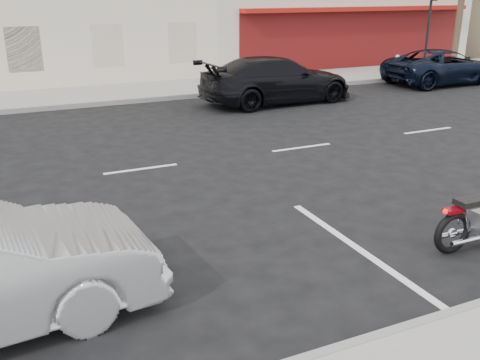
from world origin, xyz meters
The scene contains 5 objects.
ground centered at (0.00, 0.00, 0.00)m, with size 120.00×120.00×0.00m, color black.
traffic_light centered at (13.50, 8.33, 2.56)m, with size 0.26×0.30×3.80m.
fire_hydrant centered at (12.00, 8.50, 0.53)m, with size 0.20×0.20×0.72m.
suv_far centered at (11.94, 5.67, 0.69)m, with size 2.29×4.97×1.38m, color black.
car_far centered at (4.02, 5.09, 0.77)m, with size 2.16×5.32×1.54m, color black.
Camera 1 is at (-4.57, -10.79, 3.66)m, focal length 40.00 mm.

